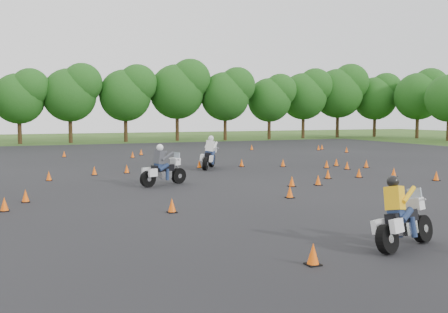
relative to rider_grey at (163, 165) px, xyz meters
The scene contains 7 objects.
ground 4.97m from the rider_grey, 51.40° to the right, with size 140.00×140.00×0.00m, color #2D5119.
asphalt_pad 3.86m from the rider_grey, 35.68° to the left, with size 62.00×62.00×0.00m, color black.
treeline 32.16m from the rider_grey, 79.69° to the left, with size 87.29×32.04×10.67m.
traffic_cones 3.94m from the rider_grey, 45.41° to the left, with size 36.18×33.07×0.45m.
rider_grey is the anchor object (origin of this frame).
rider_yellow 12.85m from the rider_grey, 78.91° to the right, with size 2.28×0.70×1.76m, color yellow, non-canonical shape.
rider_white 7.16m from the rider_grey, 52.77° to the left, with size 2.55×0.78×1.97m, color silver, non-canonical shape.
Camera 1 is at (-9.14, -17.90, 3.21)m, focal length 40.00 mm.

